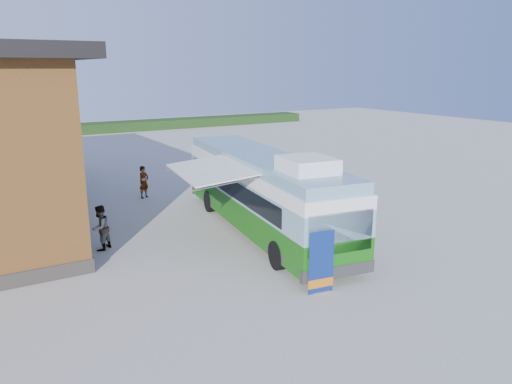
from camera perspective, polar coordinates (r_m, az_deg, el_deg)
ground at (r=20.17m, az=0.23°, el=-5.46°), size 100.00×100.00×0.00m
hedge at (r=57.49m, az=-12.57°, el=7.48°), size 40.00×3.00×1.00m
bus at (r=20.73m, az=0.74°, el=0.29°), size 4.27×12.56×3.79m
awning at (r=19.33m, az=-4.27°, el=2.10°), size 3.41×4.87×0.54m
banner at (r=15.46m, az=7.45°, el=-8.60°), size 0.86×0.26×1.99m
picnic_table at (r=19.01m, az=4.61°, el=-4.93°), size 1.41×1.27×0.76m
person_a at (r=27.03m, az=-12.70°, el=1.12°), size 0.74×0.64×1.71m
person_b at (r=19.72m, az=-17.38°, el=-3.93°), size 1.07×1.04×1.73m
slurry_tanker at (r=31.10m, az=-22.65°, el=2.66°), size 2.34×5.48×2.05m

